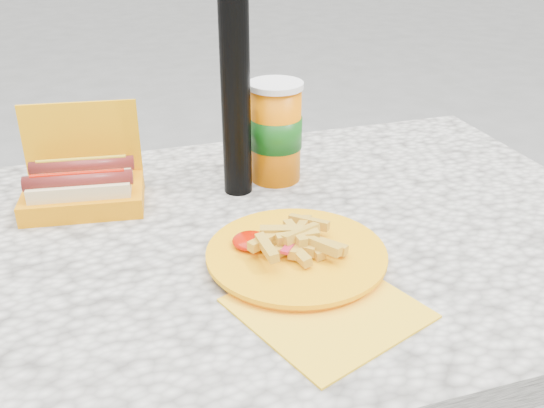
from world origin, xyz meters
name	(u,v)px	position (x,y,z in m)	size (l,w,h in m)	color
picnic_table	(265,288)	(0.00, 0.00, 0.64)	(1.20, 0.80, 0.75)	beige
hotdog_box	(83,186)	(-0.27, 0.19, 0.79)	(0.22, 0.16, 0.16)	#FFA807
fries_plate	(297,256)	(0.02, -0.10, 0.76)	(0.26, 0.38, 0.05)	yellow
soda_cup	(276,132)	(0.08, 0.19, 0.84)	(0.10, 0.10, 0.18)	orange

